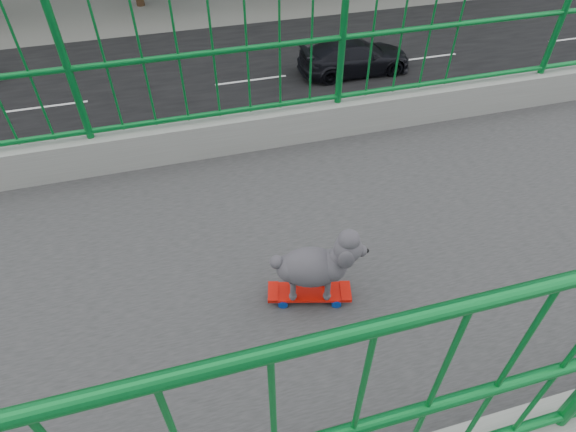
% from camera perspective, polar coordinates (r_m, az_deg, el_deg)
% --- Properties ---
extents(road, '(18.00, 90.00, 0.02)m').
position_cam_1_polar(road, '(18.21, -27.89, 6.96)').
color(road, black).
rests_on(road, ground).
extents(skateboard, '(0.27, 0.52, 0.07)m').
position_cam_1_polar(skateboard, '(2.88, 2.59, -9.26)').
color(skateboard, red).
rests_on(skateboard, footbridge).
extents(poodle, '(0.31, 0.53, 0.45)m').
position_cam_1_polar(poodle, '(2.68, 3.39, -5.85)').
color(poodle, '#333036').
rests_on(poodle, skateboard).
extents(car_0, '(1.86, 4.62, 1.57)m').
position_cam_1_polar(car_0, '(15.43, 29.65, 3.14)').
color(car_0, '#B1070C').
rests_on(car_0, ground).
extents(car_3, '(1.94, 4.77, 1.38)m').
position_cam_1_polar(car_3, '(21.03, 8.04, 18.51)').
color(car_3, black).
rests_on(car_3, ground).
extents(car_5, '(1.63, 4.69, 1.54)m').
position_cam_1_polar(car_5, '(15.26, 28.89, 2.95)').
color(car_5, gray).
rests_on(car_5, ground).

